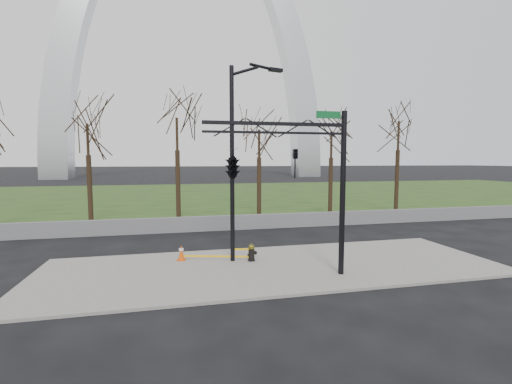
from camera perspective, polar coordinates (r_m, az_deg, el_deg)
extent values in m
plane|color=black|center=(14.25, 3.00, -12.23)|extent=(500.00, 500.00, 0.00)
cube|color=slate|center=(14.24, 3.00, -12.04)|extent=(18.00, 6.00, 0.10)
cube|color=#1F3D16|center=(43.44, -7.92, -0.48)|extent=(120.00, 40.00, 0.06)
cube|color=#59595B|center=(21.74, -2.81, -4.94)|extent=(60.00, 0.30, 0.90)
cylinder|color=black|center=(14.85, -0.75, -11.00)|extent=(0.30, 0.30, 0.05)
cylinder|color=black|center=(14.78, -0.75, -10.12)|extent=(0.23, 0.23, 0.52)
cylinder|color=black|center=(14.88, -0.18, -9.84)|extent=(0.22, 0.20, 0.14)
cylinder|color=black|center=(14.70, -1.17, -10.13)|extent=(0.12, 0.12, 0.09)
cylinder|color=brown|center=(14.71, -0.75, -9.07)|extent=(0.26, 0.26, 0.05)
ellipsoid|color=brown|center=(14.70, -0.75, -8.87)|extent=(0.24, 0.24, 0.18)
cylinder|color=brown|center=(14.68, -0.76, -8.47)|extent=(0.05, 0.05, 0.07)
cube|color=#D74B0B|center=(15.27, -12.02, -10.69)|extent=(0.42, 0.42, 0.04)
cone|color=#D74B0B|center=(15.19, -12.04, -9.52)|extent=(0.26, 0.26, 0.60)
cylinder|color=white|center=(15.16, -12.05, -9.12)|extent=(0.19, 0.19, 0.09)
cylinder|color=black|center=(14.32, -3.90, 4.11)|extent=(0.18, 0.18, 8.00)
cylinder|color=black|center=(14.97, -1.93, 19.04)|extent=(1.26, 0.41, 0.56)
cylinder|color=black|center=(15.39, 1.13, 19.61)|extent=(1.20, 0.39, 0.22)
cube|color=black|center=(15.66, 3.19, 19.17)|extent=(0.63, 0.35, 0.14)
cylinder|color=black|center=(13.05, 13.88, -0.52)|extent=(0.20, 0.20, 6.00)
cube|color=black|center=(12.18, 3.26, 11.00)|extent=(5.00, 0.23, 0.12)
cube|color=black|center=(12.15, 3.25, 9.60)|extent=(5.00, 0.19, 0.08)
cube|color=#0C5926|center=(12.84, 11.68, 12.18)|extent=(0.90, 0.06, 0.25)
imported|color=black|center=(12.32, 6.39, 4.63)|extent=(0.17, 0.20, 1.00)
imported|color=black|center=(11.82, -3.84, 4.62)|extent=(0.58, 2.50, 1.00)
cube|color=yellow|center=(14.75, -2.29, -9.28)|extent=(0.76, 0.20, 0.08)
cube|color=yellow|center=(14.95, -6.47, -10.33)|extent=(2.84, 0.76, 0.08)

